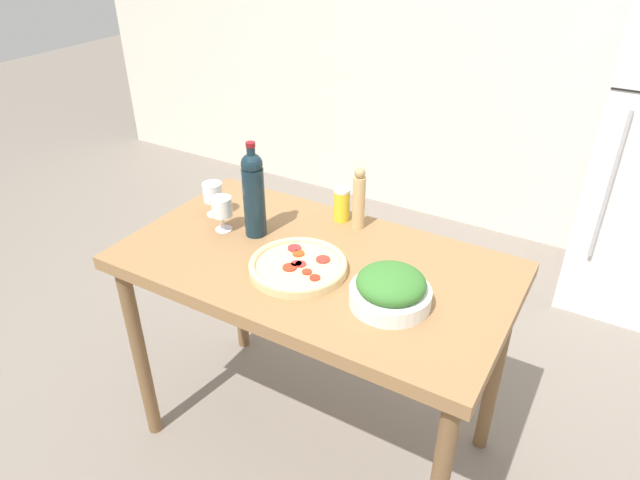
{
  "coord_description": "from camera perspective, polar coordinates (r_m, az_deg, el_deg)",
  "views": [
    {
      "loc": [
        0.85,
        -1.41,
        1.97
      ],
      "look_at": [
        0.0,
        0.04,
        0.95
      ],
      "focal_mm": 32.0,
      "sensor_mm": 36.0,
      "label": 1
    }
  ],
  "objects": [
    {
      "name": "ground_plane",
      "position": [
        2.56,
        -0.45,
        -18.97
      ],
      "size": [
        14.0,
        14.0,
        0.0
      ],
      "primitive_type": "plane",
      "color": "slate"
    },
    {
      "name": "wall_back",
      "position": [
        3.71,
        17.68,
        19.51
      ],
      "size": [
        6.4,
        0.08,
        2.6
      ],
      "color": "silver",
      "rests_on": "ground_plane"
    },
    {
      "name": "prep_counter",
      "position": [
        2.02,
        -0.54,
        -4.43
      ],
      "size": [
        1.35,
        0.75,
        0.89
      ],
      "color": "olive",
      "rests_on": "ground_plane"
    },
    {
      "name": "wine_bottle",
      "position": [
        2.05,
        -6.65,
        4.72
      ],
      "size": [
        0.08,
        0.08,
        0.36
      ],
      "color": "#142833",
      "rests_on": "prep_counter"
    },
    {
      "name": "wine_glass_near",
      "position": [
        2.13,
        -9.78,
        3.12
      ],
      "size": [
        0.08,
        0.08,
        0.13
      ],
      "color": "silver",
      "rests_on": "prep_counter"
    },
    {
      "name": "wine_glass_far",
      "position": [
        2.24,
        -10.68,
        4.64
      ],
      "size": [
        0.08,
        0.08,
        0.13
      ],
      "color": "silver",
      "rests_on": "prep_counter"
    },
    {
      "name": "pepper_mill",
      "position": [
        2.11,
        3.91,
        4.09
      ],
      "size": [
        0.05,
        0.05,
        0.24
      ],
      "color": "tan",
      "rests_on": "prep_counter"
    },
    {
      "name": "salad_bowl",
      "position": [
        1.74,
        7.08,
        -4.91
      ],
      "size": [
        0.25,
        0.25,
        0.12
      ],
      "color": "white",
      "rests_on": "prep_counter"
    },
    {
      "name": "homemade_pizza",
      "position": [
        1.9,
        -2.21,
        -2.6
      ],
      "size": [
        0.33,
        0.33,
        0.04
      ],
      "color": "#DBC189",
      "rests_on": "prep_counter"
    },
    {
      "name": "salt_canister",
      "position": [
        2.18,
        2.19,
        3.59
      ],
      "size": [
        0.06,
        0.06,
        0.13
      ],
      "color": "yellow",
      "rests_on": "prep_counter"
    }
  ]
}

